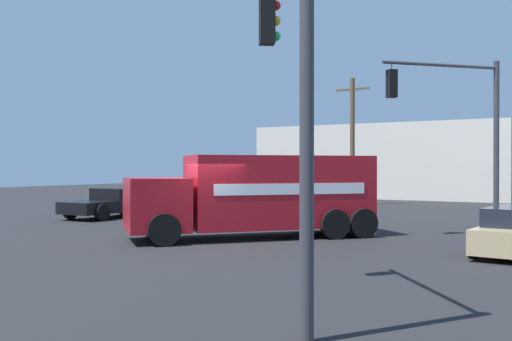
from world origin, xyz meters
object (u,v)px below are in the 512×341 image
at_px(delivery_truck, 259,195).
at_px(utility_pole, 352,139).
at_px(traffic_light_secondary, 461,117).
at_px(pickup_black, 114,202).
at_px(traffic_light_primary, 290,57).

distance_m(delivery_truck, utility_pole, 18.28).
bearing_deg(traffic_light_secondary, utility_pole, 125.19).
relative_size(delivery_truck, pickup_black, 1.52).
relative_size(traffic_light_primary, utility_pole, 0.79).
height_order(traffic_light_secondary, utility_pole, utility_pole).
distance_m(traffic_light_secondary, pickup_black, 16.19).
bearing_deg(traffic_light_primary, traffic_light_secondary, 90.63).
distance_m(delivery_truck, traffic_light_secondary, 7.66).
relative_size(delivery_truck, traffic_light_primary, 1.25).
xyz_separation_m(pickup_black, utility_pole, (6.37, 14.36, 3.41)).
xyz_separation_m(traffic_light_primary, traffic_light_secondary, (-0.15, 13.21, 0.00)).
xyz_separation_m(delivery_truck, traffic_light_primary, (5.86, -8.87, 2.69)).
bearing_deg(utility_pole, traffic_light_secondary, -54.81).
relative_size(traffic_light_primary, pickup_black, 1.21).
distance_m(traffic_light_primary, traffic_light_secondary, 13.21).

